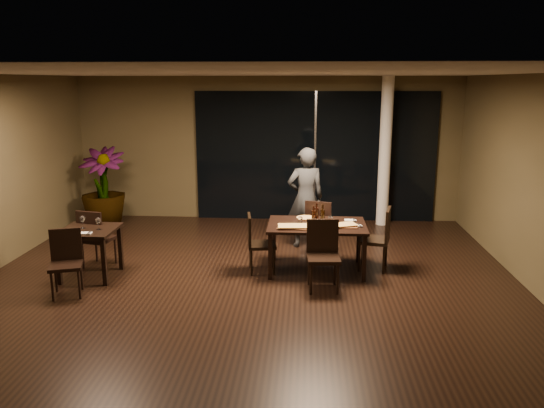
{
  "coord_description": "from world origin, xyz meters",
  "views": [
    {
      "loc": [
        0.83,
        -7.09,
        2.89
      ],
      "look_at": [
        0.31,
        0.82,
        1.05
      ],
      "focal_mm": 35.0,
      "sensor_mm": 36.0,
      "label": 1
    }
  ],
  "objects_px": {
    "bottle_b": "(323,214)",
    "bottle_a": "(314,215)",
    "potted_plant": "(103,187)",
    "chair_main_near": "(323,251)",
    "chair_main_right": "(379,236)",
    "side_table": "(89,237)",
    "chair_side_near": "(66,259)",
    "main_table": "(317,229)",
    "bottle_c": "(317,212)",
    "chair_main_left": "(257,240)",
    "chair_main_far": "(320,225)",
    "diner": "(306,198)",
    "chair_side_far": "(95,236)"
  },
  "relations": [
    {
      "from": "potted_plant",
      "to": "bottle_c",
      "type": "height_order",
      "value": "potted_plant"
    },
    {
      "from": "chair_main_left",
      "to": "chair_side_near",
      "type": "height_order",
      "value": "same"
    },
    {
      "from": "bottle_a",
      "to": "chair_main_right",
      "type": "bearing_deg",
      "value": 5.34
    },
    {
      "from": "chair_side_far",
      "to": "diner",
      "type": "xyz_separation_m",
      "value": [
        3.3,
        1.35,
        0.36
      ]
    },
    {
      "from": "bottle_b",
      "to": "bottle_c",
      "type": "height_order",
      "value": "bottle_b"
    },
    {
      "from": "side_table",
      "to": "diner",
      "type": "relative_size",
      "value": 0.45
    },
    {
      "from": "side_table",
      "to": "chair_side_near",
      "type": "relative_size",
      "value": 0.88
    },
    {
      "from": "main_table",
      "to": "chair_side_near",
      "type": "distance_m",
      "value": 3.66
    },
    {
      "from": "chair_main_right",
      "to": "chair_side_near",
      "type": "relative_size",
      "value": 1.09
    },
    {
      "from": "main_table",
      "to": "diner",
      "type": "xyz_separation_m",
      "value": [
        -0.18,
        1.24,
        0.22
      ]
    },
    {
      "from": "bottle_b",
      "to": "bottle_a",
      "type": "bearing_deg",
      "value": -177.43
    },
    {
      "from": "chair_main_right",
      "to": "potted_plant",
      "type": "relative_size",
      "value": 0.62
    },
    {
      "from": "main_table",
      "to": "diner",
      "type": "bearing_deg",
      "value": 98.35
    },
    {
      "from": "chair_main_left",
      "to": "bottle_c",
      "type": "xyz_separation_m",
      "value": [
        0.91,
        0.27,
        0.39
      ]
    },
    {
      "from": "diner",
      "to": "chair_main_near",
      "type": "bearing_deg",
      "value": 84.55
    },
    {
      "from": "bottle_a",
      "to": "bottle_b",
      "type": "bearing_deg",
      "value": 2.57
    },
    {
      "from": "chair_main_right",
      "to": "potted_plant",
      "type": "bearing_deg",
      "value": -99.74
    },
    {
      "from": "chair_main_left",
      "to": "bottle_b",
      "type": "height_order",
      "value": "bottle_b"
    },
    {
      "from": "side_table",
      "to": "chair_side_far",
      "type": "distance_m",
      "value": 0.41
    },
    {
      "from": "chair_side_far",
      "to": "chair_side_near",
      "type": "distance_m",
      "value": 1.05
    },
    {
      "from": "side_table",
      "to": "chair_main_right",
      "type": "relative_size",
      "value": 0.81
    },
    {
      "from": "main_table",
      "to": "diner",
      "type": "height_order",
      "value": "diner"
    },
    {
      "from": "main_table",
      "to": "chair_main_far",
      "type": "distance_m",
      "value": 0.76
    },
    {
      "from": "main_table",
      "to": "chair_main_far",
      "type": "height_order",
      "value": "chair_main_far"
    },
    {
      "from": "chair_main_right",
      "to": "diner",
      "type": "height_order",
      "value": "diner"
    },
    {
      "from": "chair_main_far",
      "to": "chair_main_left",
      "type": "bearing_deg",
      "value": 58.51
    },
    {
      "from": "chair_main_left",
      "to": "potted_plant",
      "type": "distance_m",
      "value": 4.17
    },
    {
      "from": "diner",
      "to": "bottle_c",
      "type": "relative_size",
      "value": 5.93
    },
    {
      "from": "chair_main_far",
      "to": "potted_plant",
      "type": "distance_m",
      "value": 4.63
    },
    {
      "from": "chair_side_near",
      "to": "bottle_a",
      "type": "xyz_separation_m",
      "value": [
        3.41,
        1.17,
        0.38
      ]
    },
    {
      "from": "chair_side_far",
      "to": "bottle_b",
      "type": "bearing_deg",
      "value": -165.2
    },
    {
      "from": "bottle_b",
      "to": "potted_plant",
      "type": "bearing_deg",
      "value": 151.85
    },
    {
      "from": "chair_side_near",
      "to": "bottle_b",
      "type": "height_order",
      "value": "bottle_b"
    },
    {
      "from": "chair_side_far",
      "to": "diner",
      "type": "bearing_deg",
      "value": -145.01
    },
    {
      "from": "main_table",
      "to": "bottle_a",
      "type": "bearing_deg",
      "value": 165.62
    },
    {
      "from": "side_table",
      "to": "bottle_c",
      "type": "distance_m",
      "value": 3.47
    },
    {
      "from": "chair_main_left",
      "to": "bottle_b",
      "type": "bearing_deg",
      "value": -90.46
    },
    {
      "from": "chair_main_far",
      "to": "potted_plant",
      "type": "xyz_separation_m",
      "value": [
        -4.33,
        1.61,
        0.26
      ]
    },
    {
      "from": "diner",
      "to": "bottle_c",
      "type": "bearing_deg",
      "value": 86.06
    },
    {
      "from": "chair_main_far",
      "to": "chair_main_right",
      "type": "bearing_deg",
      "value": 162.37
    },
    {
      "from": "diner",
      "to": "bottle_a",
      "type": "relative_size",
      "value": 6.27
    },
    {
      "from": "chair_side_near",
      "to": "chair_side_far",
      "type": "bearing_deg",
      "value": 72.72
    },
    {
      "from": "chair_main_left",
      "to": "main_table",
      "type": "bearing_deg",
      "value": -90.95
    },
    {
      "from": "side_table",
      "to": "chair_side_near",
      "type": "bearing_deg",
      "value": -95.82
    },
    {
      "from": "chair_main_near",
      "to": "chair_main_right",
      "type": "distance_m",
      "value": 1.21
    },
    {
      "from": "main_table",
      "to": "bottle_c",
      "type": "height_order",
      "value": "bottle_c"
    },
    {
      "from": "chair_main_right",
      "to": "bottle_c",
      "type": "bearing_deg",
      "value": -78.89
    },
    {
      "from": "chair_side_far",
      "to": "chair_main_near",
      "type": "bearing_deg",
      "value": -176.71
    },
    {
      "from": "chair_side_near",
      "to": "bottle_c",
      "type": "bearing_deg",
      "value": 2.64
    },
    {
      "from": "chair_main_left",
      "to": "diner",
      "type": "distance_m",
      "value": 1.6
    }
  ]
}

